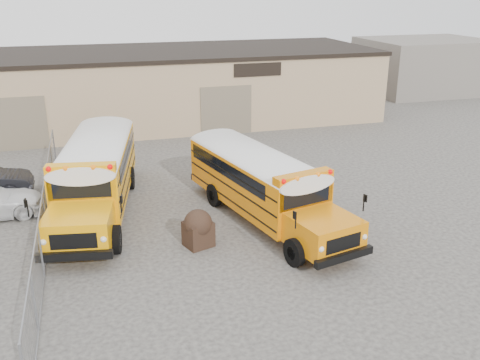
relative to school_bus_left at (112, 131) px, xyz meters
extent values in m
plane|color=#373533|center=(3.06, -11.27, -1.70)|extent=(120.00, 120.00, 0.00)
cube|color=tan|center=(3.06, 8.73, 0.55)|extent=(30.00, 10.00, 4.50)
cube|color=black|center=(3.06, 8.73, 2.85)|extent=(30.20, 10.20, 0.25)
cube|color=black|center=(9.06, 3.71, 2.20)|extent=(3.00, 0.08, 0.80)
cube|color=#6C614D|center=(-4.94, 3.71, -0.20)|extent=(3.20, 0.08, 3.00)
cube|color=#6C614D|center=(7.06, 3.71, -0.20)|extent=(3.20, 0.08, 3.00)
cylinder|color=gray|center=(-2.94, -14.27, -0.80)|extent=(0.07, 0.07, 1.80)
cylinder|color=gray|center=(-2.94, -11.27, -0.80)|extent=(0.07, 0.07, 1.80)
cylinder|color=gray|center=(-2.94, -8.27, -0.80)|extent=(0.07, 0.07, 1.80)
cylinder|color=gray|center=(-2.94, -5.27, -0.80)|extent=(0.07, 0.07, 1.80)
cylinder|color=gray|center=(-2.94, -2.27, -0.80)|extent=(0.07, 0.07, 1.80)
cylinder|color=gray|center=(-2.94, 0.73, -0.80)|extent=(0.07, 0.07, 1.80)
cylinder|color=gray|center=(-2.94, -8.27, 0.08)|extent=(0.05, 18.00, 0.05)
cylinder|color=gray|center=(-2.94, -8.27, -1.65)|extent=(0.05, 18.00, 0.05)
cube|color=gray|center=(-2.94, -8.27, -0.80)|extent=(0.02, 18.00, 1.70)
cube|color=slate|center=(27.06, 12.73, 0.50)|extent=(10.00, 8.00, 4.40)
cube|color=#FFA307|center=(0.07, 0.43, -0.17)|extent=(3.71, 7.82, 2.03)
cube|color=#FFA307|center=(-0.75, -4.34, -0.62)|extent=(2.51, 2.51, 1.14)
cube|color=black|center=(-0.56, -3.25, 0.40)|extent=(2.01, 0.40, 0.74)
cube|color=white|center=(0.07, 0.43, 0.99)|extent=(3.72, 7.90, 0.40)
cube|color=#FFA307|center=(-0.52, -3.03, 1.02)|extent=(2.47, 0.90, 0.36)
sphere|color=#E50705|center=(-1.58, -3.08, 1.14)|extent=(0.20, 0.20, 0.20)
sphere|color=#E50705|center=(0.46, -3.43, 1.14)|extent=(0.20, 0.20, 0.20)
sphere|color=orange|center=(-1.02, -3.17, 1.14)|extent=(0.20, 0.20, 0.20)
sphere|color=orange|center=(-0.10, -3.33, 1.14)|extent=(0.20, 0.20, 0.20)
cube|color=black|center=(-0.95, -5.49, -1.07)|extent=(2.42, 0.63, 0.28)
cube|color=black|center=(0.72, 4.19, -1.07)|extent=(2.42, 0.61, 0.28)
cube|color=black|center=(0.07, 0.43, -0.25)|extent=(3.72, 7.68, 0.06)
cube|color=black|center=(0.12, 0.72, 0.40)|extent=(3.54, 6.66, 0.61)
cylinder|color=black|center=(-1.89, -4.04, -1.18)|extent=(0.45, 1.06, 1.03)
cylinder|color=black|center=(0.43, -4.44, -1.18)|extent=(0.45, 1.06, 1.03)
cylinder|color=black|center=(-0.83, 2.11, -1.18)|extent=(0.45, 1.06, 1.03)
cylinder|color=black|center=(1.49, 1.71, -1.18)|extent=(0.45, 1.06, 1.03)
cube|color=orange|center=(3.78, -2.83, -0.26)|extent=(3.87, 7.40, 1.90)
cube|color=orange|center=(4.82, -7.26, -0.68)|extent=(2.45, 2.45, 1.07)
cube|color=black|center=(4.58, -6.25, 0.27)|extent=(1.86, 0.49, 0.70)
cube|color=white|center=(3.78, -2.83, 0.83)|extent=(3.89, 7.47, 0.37)
cube|color=orange|center=(4.54, -6.04, 0.85)|extent=(2.32, 0.97, 0.33)
sphere|color=#E50705|center=(3.64, -6.47, 0.97)|extent=(0.19, 0.19, 0.19)
sphere|color=#E50705|center=(5.53, -6.02, 0.97)|extent=(0.19, 0.19, 0.19)
sphere|color=orange|center=(4.16, -6.35, 0.97)|extent=(0.19, 0.19, 0.19)
sphere|color=orange|center=(5.01, -6.15, 0.97)|extent=(0.19, 0.19, 0.19)
cube|color=black|center=(5.07, -8.32, -1.10)|extent=(2.26, 0.72, 0.26)
cube|color=black|center=(2.96, 0.65, -1.10)|extent=(2.26, 0.70, 0.26)
cube|color=black|center=(3.78, -2.83, -0.33)|extent=(3.88, 7.27, 0.06)
cube|color=black|center=(3.72, -2.56, 0.27)|extent=(3.65, 6.32, 0.58)
cylinder|color=black|center=(3.72, -7.41, -1.22)|extent=(0.47, 1.00, 0.97)
cylinder|color=black|center=(5.87, -6.91, -1.22)|extent=(0.47, 1.00, 0.97)
cylinder|color=black|center=(2.38, -1.71, -1.22)|extent=(0.47, 1.00, 0.97)
cylinder|color=black|center=(4.53, -1.21, -1.22)|extent=(0.47, 1.00, 0.97)
cube|color=black|center=(2.26, -10.54, -1.24)|extent=(1.14, 1.09, 0.92)
sphere|color=black|center=(2.26, -10.54, -0.82)|extent=(1.01, 1.01, 1.01)
camera|label=1|loc=(-1.10, -27.41, 7.14)|focal=40.00mm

